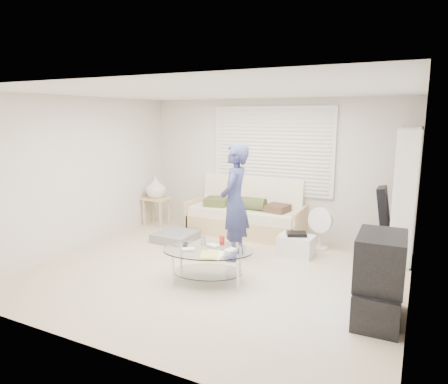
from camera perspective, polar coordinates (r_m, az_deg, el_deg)
The scene contains 13 objects.
ground at distance 5.85m, azimuth -0.96°, elevation -11.14°, with size 5.00×5.00×0.00m, color beige.
room_shell at distance 5.88m, azimuth 1.15°, elevation 5.38°, with size 5.02×4.52×2.51m.
window_blinds at distance 7.47m, azimuth 6.83°, elevation 5.87°, with size 2.32×0.08×1.62m.
futon_sofa at distance 7.50m, azimuth 3.20°, elevation -3.38°, with size 2.16×0.87×1.05m.
grey_floor_pillow at distance 7.19m, azimuth -6.94°, elevation -6.33°, with size 0.66×0.66×0.15m, color slate.
side_table at distance 8.10m, azimuth -9.70°, elevation 0.36°, with size 0.50×0.40×0.99m.
bookshelf at distance 6.57m, azimuth 24.45°, elevation -0.41°, with size 0.32×0.86×2.03m.
guitar_case at distance 6.69m, azimuth 21.87°, elevation -4.68°, with size 0.40×0.41×1.10m.
floor_fan at distance 6.83m, azimuth 13.56°, elevation -4.53°, with size 0.44×0.29×0.71m.
storage_bin at distance 6.49m, azimuth 10.26°, elevation -7.44°, with size 0.55×0.39×0.38m.
tv_unit at distance 4.71m, azimuth 21.27°, elevation -11.43°, with size 0.51×0.89×0.96m.
coffee_table at distance 5.37m, azimuth -2.29°, elevation -9.08°, with size 1.40×1.13×0.57m.
standing_person at distance 6.08m, azimuth 1.53°, elevation -1.50°, with size 0.65×0.43×1.78m, color navy.
Camera 1 is at (2.50, -4.81, 2.20)m, focal length 32.00 mm.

